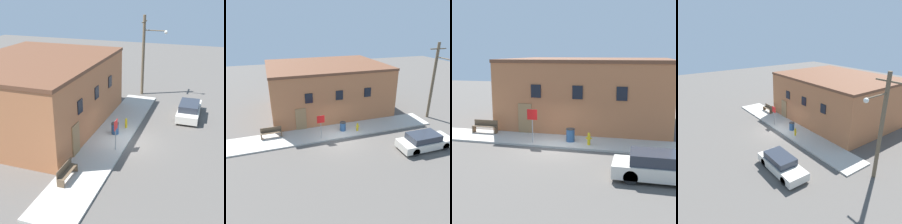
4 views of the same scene
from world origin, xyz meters
The scene contains 9 objects.
ground_plane centered at (0.00, 0.00, 0.00)m, with size 80.00×80.00×0.00m, color #56514C.
sidewalk centered at (0.00, 1.39, 0.06)m, with size 18.84×2.79×0.12m.
brick_building centered at (0.85, 7.63, 2.62)m, with size 12.60×9.81×5.24m.
fire_hydrant centered at (1.96, 0.84, 0.51)m, with size 0.39×0.18×0.77m.
stop_sign centered at (-1.57, 0.52, 1.61)m, with size 0.66×0.06×2.12m.
bench centered at (-5.66, 2.09, 0.58)m, with size 1.78×0.44×0.88m.
trash_bin centered at (0.70, 1.31, 0.55)m, with size 0.56×0.56×0.84m.
utility_pole centered at (10.48, 1.53, 4.14)m, with size 1.80×2.38×7.73m.
parked_car centered at (5.97, -3.47, 0.63)m, with size 4.50×1.72×1.30m.
Camera 4 is at (17.80, -11.06, 10.07)m, focal length 35.00 mm.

